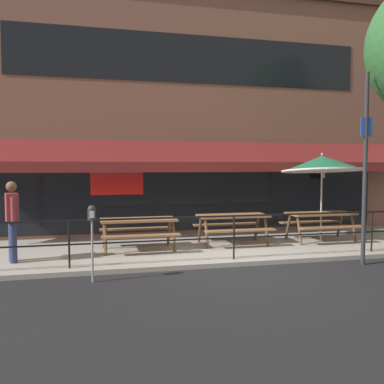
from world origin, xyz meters
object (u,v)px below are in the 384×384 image
(picnic_table_right, at_px, (321,219))
(pedestrian_walking, at_px, (12,217))
(picnic_table_left, at_px, (138,225))
(street_sign_pole, at_px, (365,167))
(parking_meter_near, at_px, (92,220))
(picnic_table_centre, at_px, (233,221))
(patio_umbrella_right, at_px, (322,164))

(picnic_table_right, relative_size, pedestrian_walking, 1.05)
(picnic_table_left, xyz_separation_m, street_sign_pole, (4.58, -2.23, 1.40))
(pedestrian_walking, relative_size, parking_meter_near, 1.20)
(picnic_table_left, xyz_separation_m, picnic_table_centre, (2.48, 0.23, 0.00))
(pedestrian_walking, distance_m, street_sign_pole, 7.56)
(patio_umbrella_right, height_order, pedestrian_walking, patio_umbrella_right)
(parking_meter_near, distance_m, street_sign_pole, 5.77)
(picnic_table_centre, xyz_separation_m, street_sign_pole, (2.10, -2.47, 1.40))
(patio_umbrella_right, relative_size, street_sign_pole, 0.58)
(picnic_table_right, distance_m, patio_umbrella_right, 1.47)
(picnic_table_centre, xyz_separation_m, patio_umbrella_right, (2.48, -0.11, 1.47))
(patio_umbrella_right, bearing_deg, parking_meter_near, -158.46)
(picnic_table_left, distance_m, pedestrian_walking, 2.82)
(picnic_table_left, relative_size, picnic_table_centre, 1.00)
(picnic_table_centre, bearing_deg, picnic_table_left, -174.60)
(picnic_table_centre, distance_m, street_sign_pole, 3.53)
(picnic_table_right, height_order, pedestrian_walking, pedestrian_walking)
(picnic_table_left, distance_m, street_sign_pole, 5.29)
(picnic_table_left, relative_size, patio_umbrella_right, 0.76)
(picnic_table_centre, distance_m, picnic_table_right, 2.48)
(picnic_table_centre, xyz_separation_m, picnic_table_right, (2.48, -0.10, 0.00))
(picnic_table_right, distance_m, street_sign_pole, 2.78)
(picnic_table_centre, distance_m, patio_umbrella_right, 2.88)
(picnic_table_left, height_order, patio_umbrella_right, patio_umbrella_right)
(picnic_table_left, relative_size, street_sign_pole, 0.44)
(pedestrian_walking, xyz_separation_m, street_sign_pole, (7.31, -1.61, 1.05))
(pedestrian_walking, bearing_deg, patio_umbrella_right, 5.56)
(picnic_table_left, bearing_deg, picnic_table_centre, 5.40)
(picnic_table_right, xyz_separation_m, street_sign_pole, (-0.37, -2.37, 1.40))
(picnic_table_right, bearing_deg, picnic_table_left, -178.46)
(picnic_table_right, xyz_separation_m, parking_meter_near, (-6.06, -2.41, 0.44))
(picnic_table_right, bearing_deg, picnic_table_centre, 177.66)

